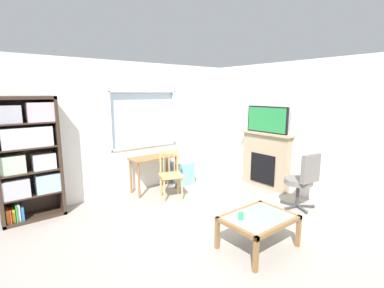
# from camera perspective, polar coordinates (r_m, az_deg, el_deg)

# --- Properties ---
(ground) EXTENTS (5.82, 5.63, 0.02)m
(ground) POSITION_cam_1_polar(r_m,az_deg,el_deg) (4.30, 2.72, -17.51)
(ground) COLOR #9E9389
(wall_back_with_window) EXTENTS (4.82, 0.15, 2.60)m
(wall_back_with_window) POSITION_cam_1_polar(r_m,az_deg,el_deg) (5.77, -12.71, 2.97)
(wall_back_with_window) COLOR white
(wall_back_with_window) RESTS_ON ground
(wall_right) EXTENTS (0.12, 4.83, 2.60)m
(wall_right) POSITION_cam_1_polar(r_m,az_deg,el_deg) (5.78, 21.66, 2.69)
(wall_right) COLOR white
(wall_right) RESTS_ON ground
(bookshelf) EXTENTS (0.90, 0.38, 1.95)m
(bookshelf) POSITION_cam_1_polar(r_m,az_deg,el_deg) (5.05, -30.48, -1.97)
(bookshelf) COLOR #38281E
(bookshelf) RESTS_ON ground
(desk_under_window) EXTENTS (0.97, 0.44, 0.73)m
(desk_under_window) POSITION_cam_1_polar(r_m,az_deg,el_deg) (5.75, -7.81, -3.72)
(desk_under_window) COLOR brown
(desk_under_window) RESTS_ON ground
(wooden_chair) EXTENTS (0.53, 0.52, 0.90)m
(wooden_chair) POSITION_cam_1_polar(r_m,az_deg,el_deg) (5.40, -4.37, -6.15)
(wooden_chair) COLOR tan
(wooden_chair) RESTS_ON ground
(plastic_drawer_unit) EXTENTS (0.35, 0.40, 0.48)m
(plastic_drawer_unit) POSITION_cam_1_polar(r_m,az_deg,el_deg) (6.30, -1.83, -5.82)
(plastic_drawer_unit) COLOR #72ADDB
(plastic_drawer_unit) RESTS_ON ground
(fireplace) EXTENTS (0.26, 1.20, 1.18)m
(fireplace) POSITION_cam_1_polar(r_m,az_deg,el_deg) (6.16, 14.76, -3.16)
(fireplace) COLOR tan
(fireplace) RESTS_ON ground
(tv) EXTENTS (0.06, 0.97, 0.55)m
(tv) POSITION_cam_1_polar(r_m,az_deg,el_deg) (6.00, 15.03, 4.82)
(tv) COLOR black
(tv) RESTS_ON fireplace
(office_chair) EXTENTS (0.57, 0.59, 1.00)m
(office_chair) POSITION_cam_1_polar(r_m,az_deg,el_deg) (5.19, 21.67, -6.52)
(office_chair) COLOR slate
(office_chair) RESTS_ON ground
(coffee_table) EXTENTS (0.92, 0.68, 0.43)m
(coffee_table) POSITION_cam_1_polar(r_m,az_deg,el_deg) (3.84, 13.41, -15.01)
(coffee_table) COLOR #8C9E99
(coffee_table) RESTS_ON ground
(sippy_cup) EXTENTS (0.07, 0.07, 0.09)m
(sippy_cup) POSITION_cam_1_polar(r_m,az_deg,el_deg) (3.69, 9.93, -14.19)
(sippy_cup) COLOR #33B770
(sippy_cup) RESTS_ON coffee_table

